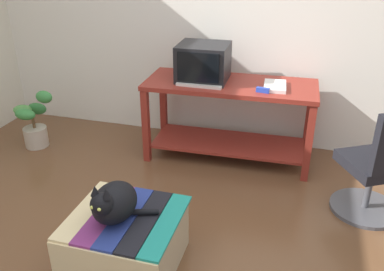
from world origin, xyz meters
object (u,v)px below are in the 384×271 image
at_px(cat, 113,203).
at_px(office_chair, 378,170).
at_px(ottoman_with_blanket, 127,240).
at_px(stapler, 263,90).
at_px(desk, 229,107).
at_px(tv_monitor, 203,63).
at_px(potted_plant, 34,123).
at_px(book, 275,86).
at_px(keyboard, 200,84).

relative_size(cat, office_chair, 0.43).
xyz_separation_m(ottoman_with_blanket, stapler, (0.63, 1.42, 0.57)).
xyz_separation_m(desk, ottoman_with_blanket, (-0.32, -1.60, -0.32)).
bearing_deg(cat, stapler, 72.86).
height_order(desk, tv_monitor, tv_monitor).
bearing_deg(office_chair, potted_plant, -35.23).
distance_m(office_chair, stapler, 1.08).
distance_m(desk, potted_plant, 1.93).
bearing_deg(cat, tv_monitor, 93.61).
bearing_deg(desk, potted_plant, -172.48).
xyz_separation_m(book, office_chair, (0.83, -0.57, -0.37)).
height_order(book, ottoman_with_blanket, book).
bearing_deg(tv_monitor, keyboard, -85.75).
relative_size(book, stapler, 2.70).
xyz_separation_m(keyboard, stapler, (0.54, -0.03, 0.01)).
relative_size(ottoman_with_blanket, potted_plant, 1.12).
xyz_separation_m(potted_plant, stapler, (2.19, 0.14, 0.51)).
bearing_deg(potted_plant, tv_monitor, 11.56).
height_order(desk, office_chair, office_chair).
bearing_deg(ottoman_with_blanket, book, 65.53).
bearing_deg(desk, cat, -104.35).
xyz_separation_m(book, stapler, (-0.08, -0.14, 0.00)).
bearing_deg(desk, book, -6.63).
relative_size(desk, book, 5.16).
height_order(potted_plant, office_chair, office_chair).
distance_m(desk, office_chair, 1.37).
bearing_deg(book, desk, 170.67).
relative_size(cat, potted_plant, 0.64).
distance_m(ottoman_with_blanket, stapler, 1.66).
relative_size(keyboard, potted_plant, 0.67).
distance_m(potted_plant, office_chair, 3.12).
relative_size(desk, potted_plant, 2.58).
bearing_deg(stapler, ottoman_with_blanket, 163.96).
bearing_deg(cat, office_chair, 40.57).
bearing_deg(tv_monitor, office_chair, -24.80).
height_order(keyboard, stapler, stapler).
relative_size(tv_monitor, ottoman_with_blanket, 0.68).
bearing_deg(stapler, tv_monitor, 79.03).
xyz_separation_m(book, potted_plant, (-2.27, -0.28, -0.50)).
bearing_deg(stapler, office_chair, -107.53).
bearing_deg(ottoman_with_blanket, keyboard, 86.75).
xyz_separation_m(desk, office_chair, (1.22, -0.60, -0.12)).
xyz_separation_m(tv_monitor, keyboard, (0.02, -0.16, -0.14)).
height_order(tv_monitor, ottoman_with_blanket, tv_monitor).
bearing_deg(desk, office_chair, -28.28).
bearing_deg(office_chair, tv_monitor, -52.75).
height_order(office_chair, stapler, office_chair).
xyz_separation_m(keyboard, potted_plant, (-1.65, -0.17, -0.50)).
distance_m(desk, book, 0.46).
xyz_separation_m(tv_monitor, book, (0.65, -0.05, -0.14)).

